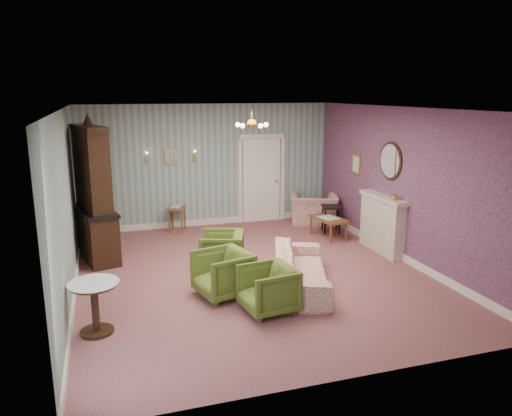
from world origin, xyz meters
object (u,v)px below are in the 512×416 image
object	(u,v)px
sofa_chintz	(300,263)
fireplace	(382,224)
olive_chair_c	(222,249)
coffee_table	(328,228)
olive_chair_b	(223,272)
pedestal_table	(95,308)
olive_chair_a	(268,287)
side_table_black	(331,219)
wingback_chair	(314,204)
dresser	(92,190)

from	to	relation	value
sofa_chintz	fireplace	distance (m)	2.58
olive_chair_c	coffee_table	distance (m)	2.99
olive_chair_b	pedestal_table	world-z (taller)	olive_chair_b
olive_chair_a	side_table_black	world-z (taller)	olive_chair_a
sofa_chintz	side_table_black	bearing A→B (deg)	-15.23
olive_chair_a	side_table_black	distance (m)	4.45
olive_chair_a	wingback_chair	distance (m)	5.12
olive_chair_a	sofa_chintz	bearing A→B (deg)	124.18
dresser	sofa_chintz	bearing A→B (deg)	-52.54
olive_chair_c	wingback_chair	size ratio (longest dim) A/B	0.68
side_table_black	coffee_table	bearing A→B (deg)	-124.13
olive_chair_a	dresser	world-z (taller)	dresser
olive_chair_a	fireplace	distance (m)	3.66
olive_chair_a	olive_chair_c	size ratio (longest dim) A/B	0.98
olive_chair_c	sofa_chintz	xyz separation A→B (m)	(1.05, -1.20, 0.03)
sofa_chintz	wingback_chair	xyz separation A→B (m)	(1.86, 3.63, 0.08)
wingback_chair	sofa_chintz	bearing A→B (deg)	84.32
coffee_table	olive_chair_a	bearing A→B (deg)	-128.31
sofa_chintz	coffee_table	world-z (taller)	sofa_chintz
coffee_table	pedestal_table	world-z (taller)	pedestal_table
fireplace	side_table_black	size ratio (longest dim) A/B	2.22
olive_chair_a	pedestal_table	xyz separation A→B (m)	(-2.42, 0.05, -0.01)
olive_chair_c	side_table_black	world-z (taller)	olive_chair_c
olive_chair_b	side_table_black	world-z (taller)	olive_chair_b
olive_chair_a	wingback_chair	bearing A→B (deg)	140.92
olive_chair_a	wingback_chair	size ratio (longest dim) A/B	0.67
olive_chair_b	olive_chair_c	bearing A→B (deg)	152.80
fireplace	wingback_chair	bearing A→B (deg)	99.73
olive_chair_b	sofa_chintz	bearing A→B (deg)	74.75
side_table_black	wingback_chair	bearing A→B (deg)	93.82
olive_chair_a	pedestal_table	size ratio (longest dim) A/B	1.03
dresser	fireplace	world-z (taller)	dresser
olive_chair_c	fireplace	size ratio (longest dim) A/B	0.55
fireplace	olive_chair_b	bearing A→B (deg)	-161.52
coffee_table	pedestal_table	size ratio (longest dim) A/B	1.23
sofa_chintz	dresser	size ratio (longest dim) A/B	0.79
olive_chair_b	pedestal_table	size ratio (longest dim) A/B	1.11
olive_chair_c	coffee_table	size ratio (longest dim) A/B	0.86
olive_chair_b	olive_chair_c	size ratio (longest dim) A/B	1.05
olive_chair_a	coffee_table	world-z (taller)	olive_chair_a
coffee_table	fireplace	bearing A→B (deg)	-63.74
wingback_chair	fireplace	bearing A→B (deg)	121.16
olive_chair_a	coffee_table	size ratio (longest dim) A/B	0.84
olive_chair_b	pedestal_table	xyz separation A→B (m)	(-1.92, -0.70, -0.04)
dresser	side_table_black	world-z (taller)	dresser
fireplace	side_table_black	xyz separation A→B (m)	(-0.36, 1.56, -0.26)
olive_chair_a	olive_chair_c	xyz separation A→B (m)	(-0.23, 1.93, 0.01)
fireplace	pedestal_table	size ratio (longest dim) A/B	1.91
dresser	pedestal_table	world-z (taller)	dresser
pedestal_table	dresser	bearing A→B (deg)	90.00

